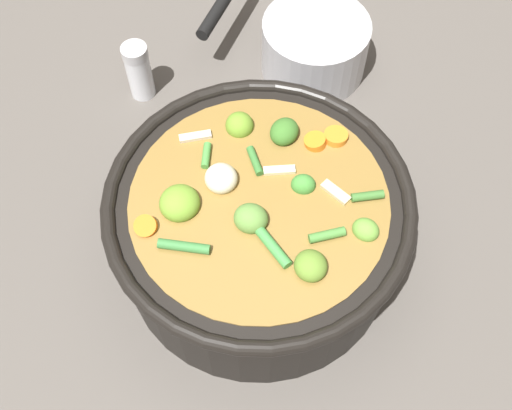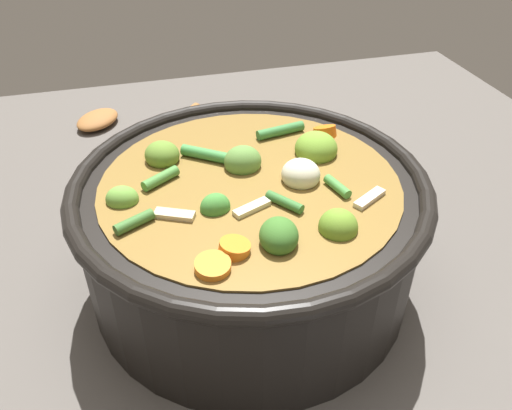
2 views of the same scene
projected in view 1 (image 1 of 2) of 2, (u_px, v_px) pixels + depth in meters
The scene contains 4 objects.
ground_plane at pixel (259, 252), 0.76m from camera, with size 1.10×1.10×0.00m, color #514C47.
cooking_pot at pixel (259, 226), 0.70m from camera, with size 0.33×0.33×0.14m.
salt_shaker at pixel (139, 71), 0.85m from camera, with size 0.03×0.03×0.09m.
small_saucepan at pixel (312, 46), 0.87m from camera, with size 0.15×0.23×0.08m.
Camera 1 is at (0.32, 0.10, 0.68)m, focal length 43.84 mm.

